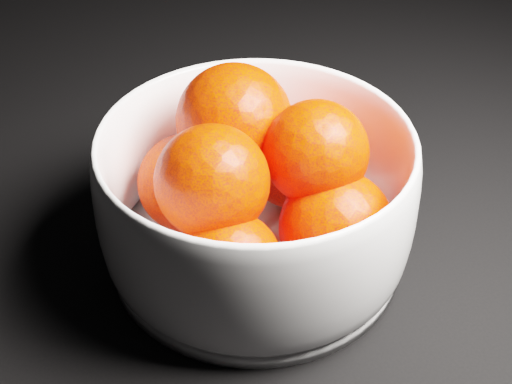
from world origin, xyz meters
name	(u,v)px	position (x,y,z in m)	size (l,w,h in m)	color
ground	(159,289)	(0.00, 0.00, 0.00)	(3.00, 3.00, 0.00)	black
bowl	(256,198)	(0.08, 0.00, 0.05)	(0.22, 0.22, 0.11)	white
orange_pile	(259,179)	(0.08, 0.00, 0.07)	(0.17, 0.17, 0.12)	#FF1E00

